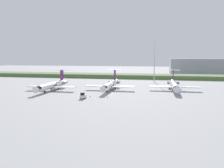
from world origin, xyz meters
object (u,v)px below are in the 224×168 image
object	(u,v)px
regional_jet_third	(174,85)
safety_cone_mid_marker	(100,97)
antenna_mast	(154,65)
baggage_tug	(83,96)
regional_jet_nearest	(53,85)
safety_cone_rear_marker	(107,97)
regional_jet_second	(111,85)
safety_cone_front_marker	(90,96)

from	to	relation	value
regional_jet_third	safety_cone_mid_marker	distance (m)	38.48
antenna_mast	baggage_tug	distance (m)	70.18
regional_jet_nearest	safety_cone_rear_marker	world-z (taller)	regional_jet_nearest
regional_jet_second	safety_cone_rear_marker	world-z (taller)	regional_jet_second
regional_jet_second	baggage_tug	bearing A→B (deg)	-102.68
antenna_mast	baggage_tug	xyz separation A→B (m)	(-24.85, -64.98, -9.23)
regional_jet_second	regional_jet_nearest	bearing A→B (deg)	-165.50
regional_jet_third	baggage_tug	xyz separation A→B (m)	(-34.76, -28.80, -1.53)
regional_jet_second	safety_cone_mid_marker	size ratio (longest dim) A/B	56.36
regional_jet_nearest	antenna_mast	world-z (taller)	antenna_mast
safety_cone_rear_marker	safety_cone_front_marker	bearing A→B (deg)	-178.28
regional_jet_second	antenna_mast	world-z (taller)	antenna_mast
regional_jet_nearest	safety_cone_rear_marker	size ratio (longest dim) A/B	56.36
safety_cone_mid_marker	safety_cone_rear_marker	xyz separation A→B (m)	(2.77, 0.16, 0.00)
antenna_mast	safety_cone_rear_marker	world-z (taller)	antenna_mast
regional_jet_nearest	safety_cone_front_marker	world-z (taller)	regional_jet_nearest
safety_cone_mid_marker	safety_cone_rear_marker	world-z (taller)	same
regional_jet_third	safety_cone_mid_marker	world-z (taller)	regional_jet_third
regional_jet_second	safety_cone_rear_marker	size ratio (longest dim) A/B	56.36
regional_jet_second	safety_cone_front_marker	world-z (taller)	regional_jet_second
antenna_mast	regional_jet_third	bearing A→B (deg)	-74.68
antenna_mast	regional_jet_nearest	bearing A→B (deg)	-133.88
regional_jet_nearest	safety_cone_rear_marker	bearing A→B (deg)	-25.30
regional_jet_second	safety_cone_rear_marker	distance (m)	20.78
regional_jet_third	safety_cone_rear_marker	bearing A→B (deg)	-136.78
safety_cone_front_marker	regional_jet_nearest	bearing A→B (deg)	148.08
regional_jet_third	antenna_mast	xyz separation A→B (m)	(-9.91, 36.18, 7.70)
antenna_mast	regional_jet_second	bearing A→B (deg)	-115.52
regional_jet_nearest	safety_cone_front_marker	distance (m)	26.38
regional_jet_nearest	baggage_tug	xyz separation A→B (m)	(20.63, -17.68, -1.53)
regional_jet_nearest	safety_cone_rear_marker	xyz separation A→B (m)	(28.98, -13.70, -2.26)
safety_cone_mid_marker	regional_jet_second	bearing A→B (deg)	90.23
baggage_tug	safety_cone_front_marker	world-z (taller)	baggage_tug
antenna_mast	safety_cone_mid_marker	world-z (taller)	antenna_mast
safety_cone_front_marker	baggage_tug	bearing A→B (deg)	-113.93
regional_jet_second	safety_cone_front_marker	xyz separation A→B (m)	(-3.82, -20.66, -2.26)
regional_jet_second	safety_cone_mid_marker	distance (m)	20.75
safety_cone_front_marker	safety_cone_mid_marker	world-z (taller)	same
regional_jet_third	safety_cone_rear_marker	world-z (taller)	regional_jet_third
regional_jet_third	baggage_tug	world-z (taller)	regional_jet_third
regional_jet_second	antenna_mast	xyz separation A→B (m)	(19.35, 40.54, 7.70)
regional_jet_second	regional_jet_third	bearing A→B (deg)	8.49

